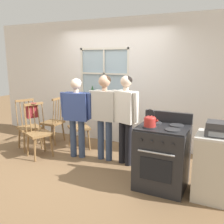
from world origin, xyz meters
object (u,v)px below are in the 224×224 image
object	(u,v)px
stereo	(220,129)
person_teen_center	(105,109)
person_adult_right	(126,112)
kettle	(150,121)
chair_by_window	(38,133)
chair_near_stove	(29,127)
chair_near_wall	(53,122)
chair_center_cluster	(78,127)
person_elderly_left	(77,111)
potted_plant	(92,93)
handbag	(32,111)
side_counter	(216,167)
stove	(162,156)

from	to	relation	value
stereo	person_teen_center	bearing A→B (deg)	164.15
person_adult_right	kettle	distance (m)	0.90
chair_by_window	chair_near_stove	distance (m)	0.53
chair_near_wall	person_adult_right	world-z (taller)	person_adult_right
chair_by_window	chair_center_cluster	world-z (taller)	same
kettle	person_adult_right	bearing A→B (deg)	134.88
person_teen_center	person_elderly_left	bearing A→B (deg)	-168.75
chair_near_wall	potted_plant	size ratio (longest dim) A/B	3.28
person_teen_center	potted_plant	world-z (taller)	person_teen_center
person_teen_center	chair_center_cluster	bearing A→B (deg)	160.11
chair_by_window	potted_plant	bearing A→B (deg)	6.61
stereo	kettle	bearing A→B (deg)	-173.37
chair_near_wall	chair_near_stove	size ratio (longest dim) A/B	1.00
person_elderly_left	person_teen_center	bearing A→B (deg)	1.62
chair_center_cluster	person_elderly_left	size ratio (longest dim) A/B	0.69
chair_near_stove	person_elderly_left	size ratio (longest dim) A/B	0.69
chair_near_stove	handbag	xyz separation A→B (m)	(0.26, -0.14, 0.40)
chair_center_cluster	potted_plant	world-z (taller)	potted_plant
chair_near_wall	potted_plant	xyz separation A→B (m)	(0.68, 0.57, 0.63)
chair_by_window	kettle	xyz separation A→B (m)	(2.28, -0.25, 0.56)
chair_near_stove	stereo	distance (m)	3.71
potted_plant	stereo	distance (m)	3.14
side_counter	stereo	world-z (taller)	stereo
person_adult_right	handbag	world-z (taller)	person_adult_right
chair_center_cluster	person_elderly_left	distance (m)	0.64
chair_near_wall	person_elderly_left	world-z (taller)	person_elderly_left
handbag	stereo	bearing A→B (deg)	-4.04
chair_near_wall	person_adult_right	distance (m)	2.01
chair_near_wall	stove	xyz separation A→B (m)	(2.71, -0.89, 0.01)
chair_center_cluster	person_adult_right	distance (m)	1.33
chair_near_stove	person_elderly_left	xyz separation A→B (m)	(1.17, 0.06, 0.45)
stove	side_counter	bearing A→B (deg)	-0.53
chair_near_wall	person_teen_center	world-z (taller)	person_teen_center
chair_by_window	person_adult_right	xyz separation A→B (m)	(1.65, 0.39, 0.49)
chair_near_wall	person_elderly_left	distance (m)	1.16
chair_by_window	kettle	bearing A→B (deg)	-72.30
chair_by_window	chair_near_wall	world-z (taller)	same
stove	person_elderly_left	bearing A→B (deg)	166.72
chair_near_wall	stereo	xyz separation A→B (m)	(3.44, -0.92, 0.53)
stereo	chair_near_wall	bearing A→B (deg)	165.03
person_elderly_left	potted_plant	size ratio (longest dim) A/B	4.79
person_adult_right	stereo	xyz separation A→B (m)	(1.53, -0.53, 0.03)
kettle	potted_plant	world-z (taller)	potted_plant
chair_by_window	side_counter	distance (m)	3.18
stereo	person_elderly_left	bearing A→B (deg)	169.94
chair_center_cluster	person_elderly_left	xyz separation A→B (m)	(0.24, -0.38, 0.45)
side_counter	person_adult_right	bearing A→B (deg)	161.45
person_elderly_left	side_counter	size ratio (longest dim) A/B	1.68
side_counter	chair_near_wall	bearing A→B (deg)	165.35
chair_center_cluster	kettle	distance (m)	2.13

